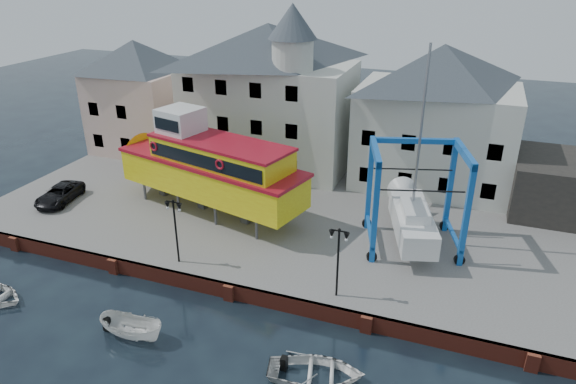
% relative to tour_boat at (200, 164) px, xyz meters
% --- Properties ---
extents(ground, '(140.00, 140.00, 0.00)m').
position_rel_tour_boat_xyz_m(ground, '(6.24, -8.33, -4.46)').
color(ground, black).
rests_on(ground, ground).
extents(hardstanding, '(44.00, 22.00, 1.00)m').
position_rel_tour_boat_xyz_m(hardstanding, '(6.24, 2.67, -3.96)').
color(hardstanding, '#615F5B').
rests_on(hardstanding, ground).
extents(quay_wall, '(44.00, 0.47, 1.00)m').
position_rel_tour_boat_xyz_m(quay_wall, '(6.24, -8.23, -3.96)').
color(quay_wall, maroon).
rests_on(quay_wall, ground).
extents(building_pink, '(8.00, 7.00, 10.30)m').
position_rel_tour_boat_xyz_m(building_pink, '(-11.76, 9.66, 1.68)').
color(building_pink, '#CEAC96').
rests_on(building_pink, hardstanding).
extents(building_white_main, '(14.00, 8.30, 14.00)m').
position_rel_tour_boat_xyz_m(building_white_main, '(1.37, 10.06, 2.88)').
color(building_white_main, silver).
rests_on(building_white_main, hardstanding).
extents(building_white_right, '(12.00, 8.00, 11.20)m').
position_rel_tour_boat_xyz_m(building_white_right, '(15.24, 10.66, 2.13)').
color(building_white_right, silver).
rests_on(building_white_right, hardstanding).
extents(shed_dark, '(8.00, 7.00, 4.00)m').
position_rel_tour_boat_xyz_m(shed_dark, '(25.24, 8.67, -1.46)').
color(shed_dark, black).
rests_on(shed_dark, hardstanding).
extents(lamp_post_left, '(1.12, 0.32, 4.20)m').
position_rel_tour_boat_xyz_m(lamp_post_left, '(2.24, -7.13, -0.29)').
color(lamp_post_left, black).
rests_on(lamp_post_left, hardstanding).
extents(lamp_post_right, '(1.12, 0.32, 4.20)m').
position_rel_tour_boat_xyz_m(lamp_post_right, '(12.24, -7.13, -0.29)').
color(lamp_post_right, black).
rests_on(lamp_post_right, hardstanding).
extents(tour_boat, '(17.34, 8.01, 7.35)m').
position_rel_tour_boat_xyz_m(tour_boat, '(0.00, 0.00, 0.00)').
color(tour_boat, '#59595E').
rests_on(tour_boat, hardstanding).
extents(travel_lift, '(6.98, 8.67, 12.71)m').
position_rel_tour_boat_xyz_m(travel_lift, '(15.04, 0.57, -1.34)').
color(travel_lift, '#135EB3').
rests_on(travel_lift, hardstanding).
extents(van, '(2.81, 4.76, 1.24)m').
position_rel_tour_boat_xyz_m(van, '(-10.76, -2.87, -2.84)').
color(van, black).
rests_on(van, hardstanding).
extents(motorboat_a, '(3.69, 1.43, 1.42)m').
position_rel_tour_boat_xyz_m(motorboat_a, '(2.95, -12.99, -4.46)').
color(motorboat_a, white).
rests_on(motorboat_a, ground).
extents(motorboat_b, '(5.19, 4.24, 0.94)m').
position_rel_tour_boat_xyz_m(motorboat_b, '(12.75, -12.43, -4.46)').
color(motorboat_b, white).
rests_on(motorboat_b, ground).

